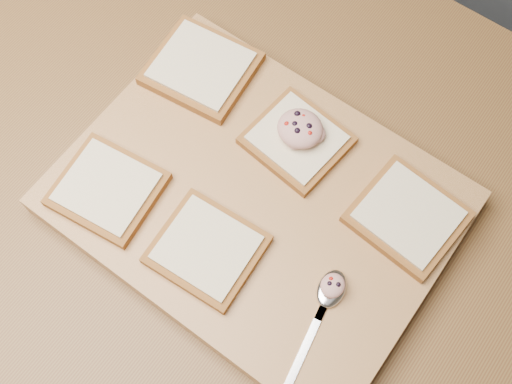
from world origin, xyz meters
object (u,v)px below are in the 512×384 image
bread_far_center (297,140)px  tuna_salad_dollop (300,128)px  spoon (327,298)px  cutting_board (256,202)px

bread_far_center → tuna_salad_dollop: bearing=95.3°
tuna_salad_dollop → spoon: bearing=-46.4°
cutting_board → tuna_salad_dollop: 0.10m
cutting_board → bread_far_center: bread_far_center is taller
bread_far_center → tuna_salad_dollop: size_ratio=2.16×
bread_far_center → spoon: bearing=-45.4°
cutting_board → spoon: size_ratio=2.88×
bread_far_center → spoon: bread_far_center is taller
cutting_board → bread_far_center: (-0.00, 0.09, 0.03)m
spoon → tuna_salad_dollop: bearing=133.6°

